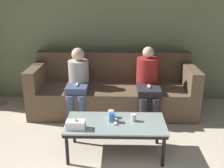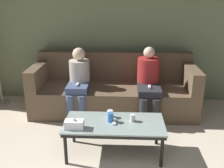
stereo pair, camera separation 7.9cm
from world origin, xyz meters
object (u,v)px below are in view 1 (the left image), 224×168
cup_near_right (134,118)px  couch (113,91)px  cup_near_left (112,117)px  seated_person_mid_left (148,80)px  cup_far_center (111,114)px  seated_person_left_end (78,80)px  game_remote (115,122)px  coffee_table (115,125)px  tissue_box (76,125)px

cup_near_right → couch: bearing=102.3°
cup_near_left → seated_person_mid_left: 1.20m
couch → cup_far_center: 1.19m
cup_near_right → seated_person_left_end: bearing=128.3°
cup_near_right → seated_person_mid_left: seated_person_mid_left is taller
seated_person_left_end → seated_person_mid_left: seated_person_mid_left is taller
game_remote → seated_person_mid_left: bearing=65.4°
coffee_table → game_remote: game_remote is taller
coffee_table → cup_far_center: (-0.06, 0.14, 0.09)m
game_remote → seated_person_left_end: (-0.61, 1.10, 0.15)m
couch → coffee_table: couch is taller
cup_near_left → tissue_box: (-0.41, -0.18, -0.01)m
seated_person_left_end → cup_near_left: bearing=-62.4°
cup_near_right → tissue_box: size_ratio=0.40×
game_remote → seated_person_mid_left: 1.20m
cup_near_left → tissue_box: size_ratio=0.53×
cup_far_center → tissue_box: tissue_box is taller
cup_near_right → cup_far_center: cup_far_center is taller
cup_near_left → seated_person_mid_left: (0.54, 1.07, 0.12)m
couch → tissue_box: (-0.40, -1.49, 0.15)m
tissue_box → cup_near_left: bearing=24.2°
cup_near_left → cup_far_center: size_ratio=1.24×
game_remote → cup_far_center: bearing=112.8°
couch → seated_person_left_end: 0.65m
cup_near_right → tissue_box: bearing=-162.7°
seated_person_left_end → seated_person_mid_left: size_ratio=0.98×
tissue_box → couch: bearing=75.0°
couch → cup_near_left: bearing=-89.6°
seated_person_mid_left → coffee_table: bearing=-114.6°
cup_near_right → tissue_box: tissue_box is taller
cup_far_center → game_remote: (0.06, -0.14, -0.04)m
couch → seated_person_mid_left: size_ratio=2.39×
tissue_box → seated_person_mid_left: (0.95, 1.25, 0.12)m
cup_near_left → seated_person_left_end: seated_person_left_end is taller
cup_near_left → coffee_table: bearing=-21.9°
couch → game_remote: 1.33m
cup_near_left → cup_near_right: (0.27, 0.03, -0.01)m
coffee_table → cup_far_center: cup_far_center is taller
cup_far_center → seated_person_left_end: seated_person_left_end is taller
cup_far_center → tissue_box: bearing=-142.7°
tissue_box → cup_far_center: bearing=37.3°
coffee_table → cup_near_left: bearing=158.1°
cup_far_center → seated_person_left_end: 1.12m
couch → seated_person_left_end: (-0.55, -0.22, 0.26)m
cup_near_left → cup_far_center: 0.12m
cup_far_center → game_remote: bearing=-67.2°
couch → cup_near_right: 1.32m
coffee_table → cup_near_left: cup_near_left is taller
coffee_table → cup_near_left: (-0.05, 0.02, 0.10)m
cup_near_right → coffee_table: bearing=-168.3°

